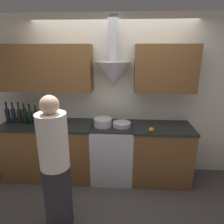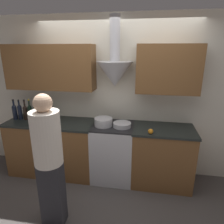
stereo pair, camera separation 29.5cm
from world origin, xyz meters
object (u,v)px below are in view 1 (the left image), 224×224
(stove_range, at_px, (112,152))
(stock_pot, at_px, (103,122))
(wine_bottle_6, at_px, (42,116))
(person_foreground_left, at_px, (55,160))
(wine_bottle_3, at_px, (25,114))
(mixing_bowl, at_px, (122,124))
(wine_bottle_4, at_px, (30,116))
(wine_bottle_2, at_px, (19,115))
(wine_bottle_5, at_px, (36,115))
(wine_bottle_0, at_px, (8,114))
(orange_fruit, at_px, (151,130))
(wine_bottle_1, at_px, (13,114))

(stove_range, height_order, stock_pot, stock_pot)
(wine_bottle_6, xyz_separation_m, person_foreground_left, (0.55, -1.03, -0.15))
(stove_range, relative_size, wine_bottle_3, 2.60)
(stove_range, relative_size, wine_bottle_6, 2.83)
(mixing_bowl, bearing_deg, wine_bottle_3, 178.29)
(wine_bottle_4, bearing_deg, wine_bottle_2, 173.04)
(stove_range, bearing_deg, wine_bottle_6, -179.87)
(person_foreground_left, bearing_deg, wine_bottle_5, 121.94)
(wine_bottle_4, relative_size, wine_bottle_5, 0.97)
(wine_bottle_0, distance_m, stock_pot, 1.54)
(wine_bottle_6, bearing_deg, person_foreground_left, -61.66)
(wine_bottle_2, xyz_separation_m, stock_pot, (1.35, -0.06, -0.07))
(wine_bottle_0, relative_size, wine_bottle_2, 1.00)
(wine_bottle_2, xyz_separation_m, wine_bottle_5, (0.28, -0.02, -0.00))
(wine_bottle_3, relative_size, stock_pot, 1.29)
(orange_fruit, xyz_separation_m, person_foreground_left, (-1.15, -0.80, -0.06))
(wine_bottle_1, height_order, wine_bottle_5, same)
(wine_bottle_2, relative_size, wine_bottle_5, 1.02)
(wine_bottle_2, distance_m, wine_bottle_3, 0.09)
(wine_bottle_4, xyz_separation_m, orange_fruit, (1.88, -0.23, -0.09))
(stove_range, height_order, person_foreground_left, person_foreground_left)
(person_foreground_left, bearing_deg, mixing_bowl, 54.20)
(wine_bottle_3, bearing_deg, person_foreground_left, -51.24)
(wine_bottle_5, distance_m, orange_fruit, 1.81)
(wine_bottle_4, relative_size, wine_bottle_6, 1.00)
(stock_pot, xyz_separation_m, orange_fruit, (0.72, -0.19, -0.03))
(orange_fruit, bearing_deg, wine_bottle_4, 173.16)
(wine_bottle_0, height_order, mixing_bowl, wine_bottle_0)
(wine_bottle_6, bearing_deg, wine_bottle_2, 177.17)
(orange_fruit, bearing_deg, wine_bottle_3, 173.04)
(wine_bottle_0, bearing_deg, wine_bottle_1, 7.47)
(wine_bottle_6, bearing_deg, wine_bottle_4, -178.52)
(wine_bottle_5, height_order, mixing_bowl, wine_bottle_5)
(wine_bottle_1, xyz_separation_m, orange_fruit, (2.17, -0.25, -0.10))
(wine_bottle_6, height_order, mixing_bowl, wine_bottle_6)
(wine_bottle_1, relative_size, wine_bottle_3, 0.94)
(wine_bottle_0, bearing_deg, person_foreground_left, -42.85)
(stock_pot, bearing_deg, wine_bottle_3, 177.78)
(wine_bottle_3, xyz_separation_m, mixing_bowl, (1.55, -0.05, -0.11))
(wine_bottle_2, xyz_separation_m, wine_bottle_4, (0.19, -0.02, -0.01))
(stove_range, distance_m, orange_fruit, 0.80)
(stock_pot, height_order, mixing_bowl, stock_pot)
(wine_bottle_4, xyz_separation_m, person_foreground_left, (0.74, -1.02, -0.15))
(wine_bottle_4, xyz_separation_m, wine_bottle_5, (0.09, 0.01, 0.01))
(wine_bottle_4, bearing_deg, wine_bottle_6, 1.48)
(stove_range, xyz_separation_m, wine_bottle_2, (-1.50, 0.02, 0.60))
(wine_bottle_0, height_order, stock_pot, wine_bottle_0)
(stove_range, height_order, wine_bottle_1, wine_bottle_1)
(wine_bottle_2, relative_size, orange_fruit, 4.75)
(wine_bottle_1, distance_m, mixing_bowl, 1.74)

